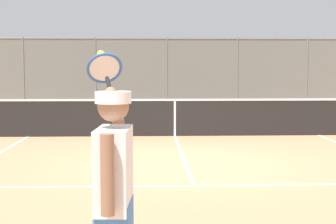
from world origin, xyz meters
TOP-DOWN VIEW (x-y plane):
  - ground_plane at (0.00, 0.00)m, footprint 60.00×60.00m
  - court_line_markings at (0.00, 1.98)m, footprint 7.57×9.98m
  - fence_backdrop at (-0.00, -9.85)m, footprint 18.49×1.37m
  - tennis_net at (0.00, -3.73)m, footprint 9.73×0.09m
  - tennis_player at (0.91, 5.85)m, footprint 0.42×1.38m

SIDE VIEW (x-z plane):
  - ground_plane at x=0.00m, z-range 0.00..0.00m
  - court_line_markings at x=0.00m, z-range 0.00..0.01m
  - tennis_net at x=0.00m, z-range -0.04..1.03m
  - tennis_player at x=0.91m, z-range -0.01..1.90m
  - fence_backdrop at x=0.00m, z-range -0.03..2.81m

